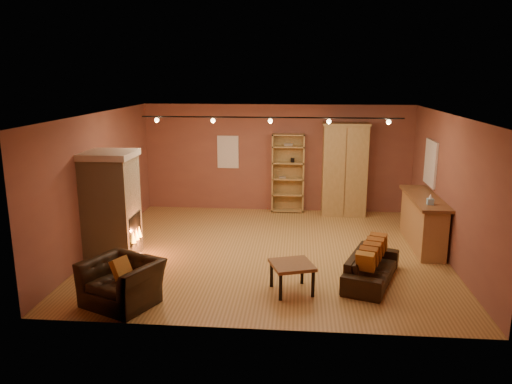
# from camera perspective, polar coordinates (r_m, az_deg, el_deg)

# --- Properties ---
(floor) EXTENTS (7.00, 7.00, 0.00)m
(floor) POSITION_cam_1_polar(r_m,az_deg,el_deg) (10.36, 1.49, -6.75)
(floor) COLOR #9F7138
(floor) RESTS_ON ground
(ceiling) EXTENTS (7.00, 7.00, 0.00)m
(ceiling) POSITION_cam_1_polar(r_m,az_deg,el_deg) (9.76, 1.59, 8.89)
(ceiling) COLOR brown
(ceiling) RESTS_ON back_wall
(back_wall) EXTENTS (7.00, 0.02, 2.80)m
(back_wall) POSITION_cam_1_polar(r_m,az_deg,el_deg) (13.15, 2.42, 3.88)
(back_wall) COLOR brown
(back_wall) RESTS_ON floor
(left_wall) EXTENTS (0.02, 6.50, 2.80)m
(left_wall) POSITION_cam_1_polar(r_m,az_deg,el_deg) (10.76, -17.42, 1.15)
(left_wall) COLOR brown
(left_wall) RESTS_ON floor
(right_wall) EXTENTS (0.02, 6.50, 2.80)m
(right_wall) POSITION_cam_1_polar(r_m,az_deg,el_deg) (10.36, 21.24, 0.41)
(right_wall) COLOR brown
(right_wall) RESTS_ON floor
(fireplace) EXTENTS (1.01, 0.98, 2.12)m
(fireplace) POSITION_cam_1_polar(r_m,az_deg,el_deg) (10.12, -16.16, -1.48)
(fireplace) COLOR tan
(fireplace) RESTS_ON floor
(back_window) EXTENTS (0.56, 0.04, 0.86)m
(back_window) POSITION_cam_1_polar(r_m,az_deg,el_deg) (13.23, -3.23, 4.59)
(back_window) COLOR white
(back_window) RESTS_ON back_wall
(bookcase) EXTENTS (0.84, 0.33, 2.06)m
(bookcase) POSITION_cam_1_polar(r_m,az_deg,el_deg) (13.10, 3.68, 2.26)
(bookcase) COLOR tan
(bookcase) RESTS_ON floor
(armoire) EXTENTS (1.17, 0.66, 2.37)m
(armoire) POSITION_cam_1_polar(r_m,az_deg,el_deg) (12.93, 10.07, 2.58)
(armoire) COLOR tan
(armoire) RESTS_ON floor
(bar_counter) EXTENTS (0.60, 2.24, 1.07)m
(bar_counter) POSITION_cam_1_polar(r_m,az_deg,el_deg) (11.07, 18.50, -3.15)
(bar_counter) COLOR tan
(bar_counter) RESTS_ON floor
(tissue_box) EXTENTS (0.12, 0.12, 0.22)m
(tissue_box) POSITION_cam_1_polar(r_m,az_deg,el_deg) (10.29, 19.31, -0.88)
(tissue_box) COLOR #8ABDDD
(tissue_box) RESTS_ON bar_counter
(right_window) EXTENTS (0.05, 0.90, 1.00)m
(right_window) POSITION_cam_1_polar(r_m,az_deg,el_deg) (11.63, 19.34, 3.15)
(right_window) COLOR white
(right_window) RESTS_ON right_wall
(loveseat) EXTENTS (1.05, 1.80, 0.74)m
(loveseat) POSITION_cam_1_polar(r_m,az_deg,el_deg) (9.02, 13.09, -7.78)
(loveseat) COLOR black
(loveseat) RESTS_ON floor
(armchair) EXTENTS (1.29, 1.11, 0.96)m
(armchair) POSITION_cam_1_polar(r_m,az_deg,el_deg) (8.21, -15.11, -9.13)
(armchair) COLOR black
(armchair) RESTS_ON floor
(coffee_table) EXTENTS (0.83, 0.83, 0.50)m
(coffee_table) POSITION_cam_1_polar(r_m,az_deg,el_deg) (8.39, 4.14, -8.61)
(coffee_table) COLOR brown
(coffee_table) RESTS_ON floor
(track_rail) EXTENTS (5.20, 0.09, 0.13)m
(track_rail) POSITION_cam_1_polar(r_m,az_deg,el_deg) (9.97, 1.65, 8.34)
(track_rail) COLOR black
(track_rail) RESTS_ON ceiling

